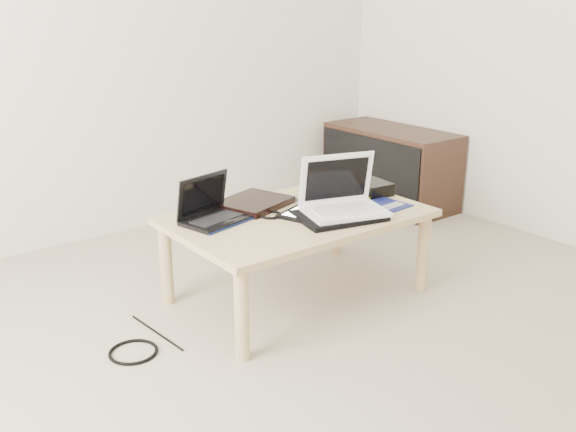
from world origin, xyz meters
TOP-DOWN VIEW (x-y plane):
  - ground at (0.00, 0.00)m, footprint 4.00×4.00m
  - coffee_table at (0.40, 0.69)m, footprint 1.10×0.70m
  - media_cabinet at (1.77, 1.45)m, footprint 0.41×0.90m
  - book at (0.31, 0.90)m, footprint 0.37×0.34m
  - netbook at (0.05, 0.83)m, footprint 0.31×0.25m
  - tablet at (0.43, 0.65)m, footprint 0.30×0.27m
  - remote at (0.52, 0.79)m, footprint 0.06×0.20m
  - neoprene_sleeve at (0.50, 0.53)m, footprint 0.41×0.33m
  - white_laptop at (0.53, 0.55)m, footprint 0.39×0.33m
  - motherboard at (0.77, 0.58)m, footprint 0.24×0.29m
  - gpu_box at (0.88, 0.76)m, footprint 0.17×0.29m
  - cable_coil at (0.28, 0.73)m, footprint 0.11×0.11m
  - floor_cable_coil at (-0.42, 0.68)m, footprint 0.24×0.24m
  - floor_cable_trail at (-0.27, 0.77)m, footprint 0.04×0.38m

SIDE VIEW (x-z plane):
  - ground at x=0.00m, z-range 0.00..0.00m
  - floor_cable_trail at x=-0.27m, z-range 0.00..0.01m
  - floor_cable_coil at x=-0.42m, z-range 0.00..0.01m
  - media_cabinet at x=1.77m, z-range 0.00..0.50m
  - coffee_table at x=0.40m, z-range 0.15..0.55m
  - motherboard at x=0.77m, z-range 0.40..0.41m
  - cable_coil at x=0.28m, z-range 0.40..0.41m
  - tablet at x=0.43m, z-range 0.40..0.41m
  - remote at x=0.52m, z-range 0.40..0.42m
  - neoprene_sleeve at x=0.50m, z-range 0.40..0.42m
  - book at x=0.31m, z-range 0.40..0.43m
  - gpu_box at x=0.88m, z-range 0.40..0.46m
  - netbook at x=0.05m, z-range 0.34..0.54m
  - white_laptop at x=0.53m, z-range 0.35..0.59m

